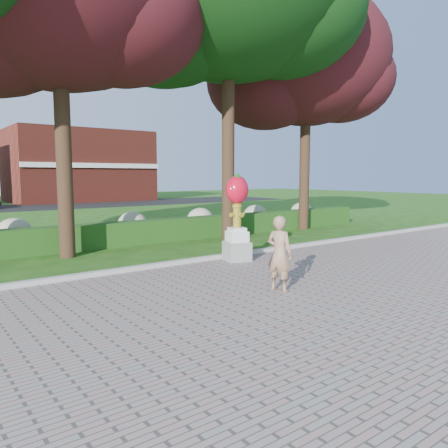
% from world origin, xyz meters
% --- Properties ---
extents(ground, '(100.00, 100.00, 0.00)m').
position_xyz_m(ground, '(0.00, 0.00, 0.00)').
color(ground, '#1D4B12').
rests_on(ground, ground).
extents(curb, '(40.00, 0.18, 0.15)m').
position_xyz_m(curb, '(0.00, 3.00, 0.07)').
color(curb, '#ADADA5').
rests_on(curb, ground).
extents(lawn_hedge, '(24.00, 0.70, 0.80)m').
position_xyz_m(lawn_hedge, '(0.00, 7.00, 0.40)').
color(lawn_hedge, '#184A15').
rests_on(lawn_hedge, ground).
extents(hydrangea_row, '(20.10, 1.10, 0.99)m').
position_xyz_m(hydrangea_row, '(0.57, 8.00, 0.55)').
color(hydrangea_row, '#9FA37C').
rests_on(hydrangea_row, ground).
extents(building_right, '(12.00, 8.00, 6.40)m').
position_xyz_m(building_right, '(8.00, 34.00, 3.20)').
color(building_right, maroon).
rests_on(building_right, ground).
extents(tree_far_right, '(7.88, 6.72, 10.21)m').
position_xyz_m(tree_far_right, '(8.40, 6.58, 6.97)').
color(tree_far_right, black).
rests_on(tree_far_right, ground).
extents(hydrant_sculpture, '(0.80, 0.80, 2.37)m').
position_xyz_m(hydrant_sculpture, '(1.49, 2.50, 1.29)').
color(hydrant_sculpture, gray).
rests_on(hydrant_sculpture, walkway).
extents(woman, '(0.49, 0.63, 1.53)m').
position_xyz_m(woman, '(0.18, -0.49, 0.80)').
color(woman, '#9D765A').
rests_on(woman, walkway).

